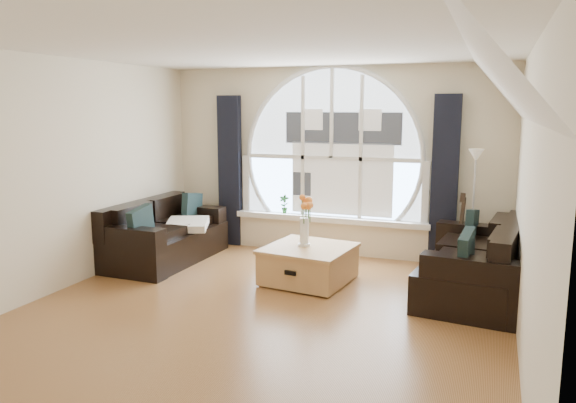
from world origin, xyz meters
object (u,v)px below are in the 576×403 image
object	(u,v)px
sofa_left	(166,233)
floor_lamp	(473,210)
coffee_chest	(309,263)
guitar	(461,232)
potted_plant	(284,204)
sofa_right	(473,261)
vase_flowers	(304,215)

from	to	relation	value
sofa_left	floor_lamp	size ratio (longest dim) A/B	1.17
sofa_left	coffee_chest	world-z (taller)	sofa_left
guitar	potted_plant	bearing A→B (deg)	-171.17
sofa_left	sofa_right	xyz separation A→B (m)	(4.06, -0.03, 0.00)
vase_flowers	sofa_right	bearing A→B (deg)	4.61
floor_lamp	coffee_chest	bearing A→B (deg)	-146.26
floor_lamp	guitar	size ratio (longest dim) A/B	1.51
floor_lamp	guitar	xyz separation A→B (m)	(-0.12, -0.14, -0.27)
guitar	coffee_chest	bearing A→B (deg)	-131.55
sofa_right	potted_plant	bearing A→B (deg)	162.93
coffee_chest	floor_lamp	xyz separation A→B (m)	(1.84, 1.23, 0.56)
guitar	potted_plant	size ratio (longest dim) A/B	3.80
sofa_left	floor_lamp	bearing A→B (deg)	15.58
sofa_left	floor_lamp	xyz separation A→B (m)	(4.01, 1.01, 0.40)
coffee_chest	sofa_left	bearing A→B (deg)	-178.43
sofa_left	potted_plant	world-z (taller)	potted_plant
sofa_left	guitar	world-z (taller)	guitar
sofa_right	potted_plant	xyz separation A→B (m)	(-2.76, 1.23, 0.29)
vase_flowers	floor_lamp	xyz separation A→B (m)	(1.91, 1.20, -0.04)
sofa_left	vase_flowers	bearing A→B (deg)	-3.74
sofa_left	potted_plant	xyz separation A→B (m)	(1.31, 1.20, 0.29)
sofa_left	coffee_chest	bearing A→B (deg)	-4.30
sofa_right	guitar	bearing A→B (deg)	108.37
coffee_chest	potted_plant	bearing A→B (deg)	128.54
guitar	potted_plant	xyz separation A→B (m)	(-2.58, 0.33, 0.16)
coffee_chest	sofa_right	bearing A→B (deg)	12.86
sofa_right	sofa_left	bearing A→B (deg)	-173.46
coffee_chest	guitar	bearing A→B (deg)	39.56
sofa_left	coffee_chest	size ratio (longest dim) A/B	1.89
floor_lamp	guitar	distance (m)	0.33
vase_flowers	guitar	distance (m)	2.10
potted_plant	sofa_left	bearing A→B (deg)	-137.40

